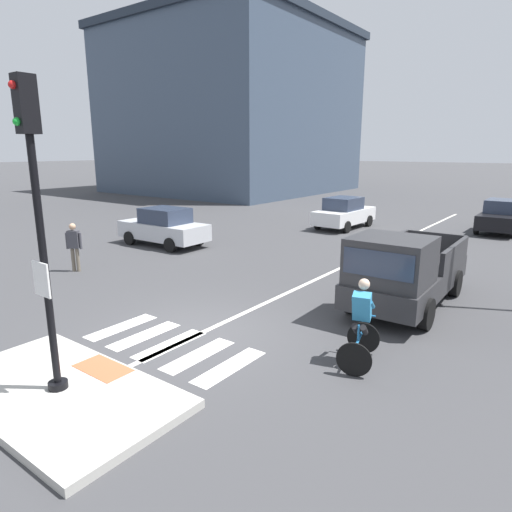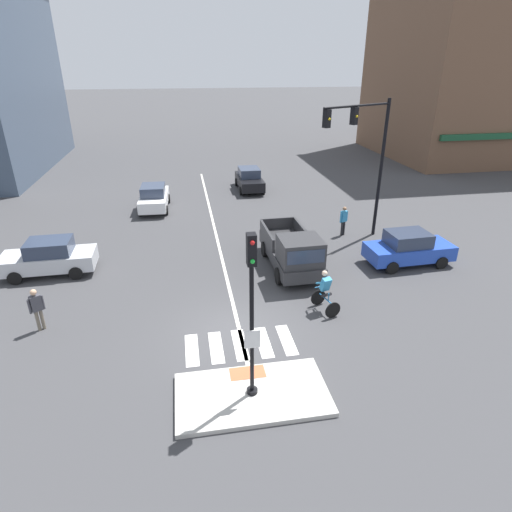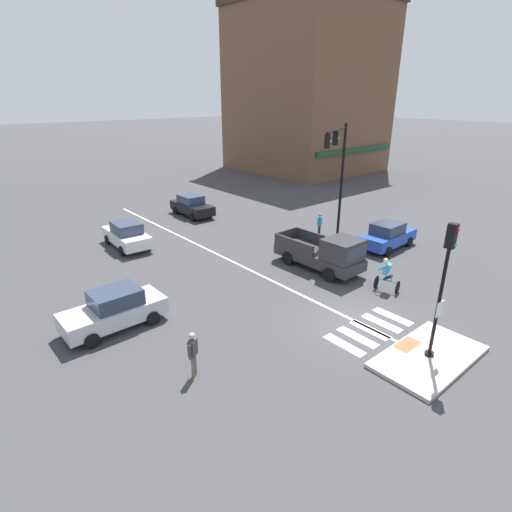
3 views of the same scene
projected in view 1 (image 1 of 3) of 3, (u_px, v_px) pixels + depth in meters
ground_plane at (195, 333)px, 10.14m from camera, size 300.00×300.00×0.00m
traffic_island at (59, 392)px, 7.55m from camera, size 4.47×2.44×0.15m
tactile_pad_front at (103, 368)px, 8.21m from camera, size 1.10×0.60×0.01m
signal_pole at (38, 212)px, 6.83m from camera, size 0.44×0.38×5.00m
crosswalk_stripe_a at (122, 327)px, 10.51m from camera, size 0.44×1.80×0.01m
crosswalk_stripe_b at (145, 335)px, 10.03m from camera, size 0.44×1.80×0.01m
crosswalk_stripe_c at (170, 345)px, 9.54m from camera, size 0.44×1.80×0.01m
crosswalk_stripe_d at (198, 355)px, 9.06m from camera, size 0.44×1.80×0.01m
crosswalk_stripe_e at (230, 367)px, 8.58m from camera, size 0.44×1.80×0.01m
lane_centre_line at (371, 254)px, 17.89m from camera, size 0.14×28.00×0.01m
building_corner_left at (232, 111)px, 44.38m from camera, size 19.66×20.00×15.53m
car_black_eastbound_distant at (501, 216)px, 22.35m from camera, size 1.86×4.11×1.64m
car_silver_cross_left at (164, 227)px, 19.30m from camera, size 4.12×1.89×1.64m
car_white_westbound_distant at (344, 213)px, 23.60m from camera, size 1.97×4.17×1.64m
pickup_truck_charcoal_eastbound_mid at (404, 272)px, 11.55m from camera, size 2.13×5.13×2.08m
cyclist at (361, 321)px, 8.56m from camera, size 0.91×1.22×1.68m
pedestrian_at_curb_left at (74, 243)px, 15.10m from camera, size 0.47×0.38×1.67m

